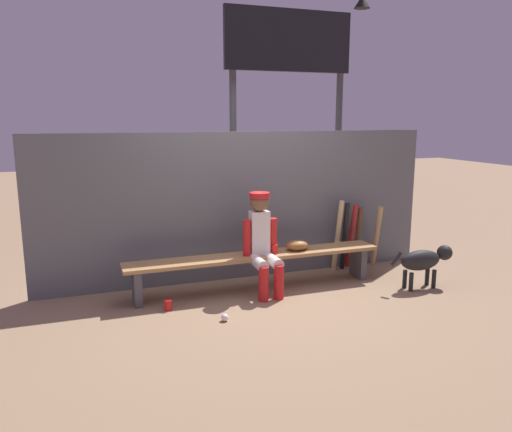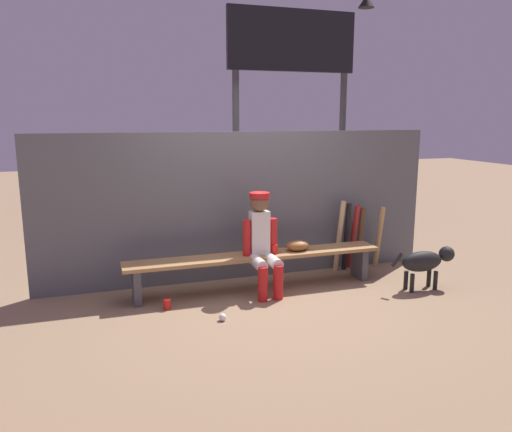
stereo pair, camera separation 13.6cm
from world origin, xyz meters
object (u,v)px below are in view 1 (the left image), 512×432
(baseball_glove, at_px, (297,245))
(bat_aluminum_red, at_px, (351,236))
(player_seated, at_px, (263,240))
(bat_wood_natural, at_px, (338,236))
(cup_on_ground, at_px, (168,305))
(bat_wood_dark, at_px, (358,237))
(dugout_bench, at_px, (256,261))
(bat_wood_tan, at_px, (377,236))
(dog, at_px, (425,260))
(cup_on_bench, at_px, (274,249))
(scoreboard, at_px, (292,72))
(bat_aluminum_black, at_px, (345,237))
(baseball, at_px, (225,317))

(baseball_glove, relative_size, bat_aluminum_red, 0.32)
(player_seated, relative_size, bat_aluminum_red, 1.31)
(player_seated, distance_m, bat_wood_natural, 1.27)
(player_seated, height_order, bat_aluminum_red, player_seated)
(bat_wood_natural, height_order, cup_on_ground, bat_wood_natural)
(bat_wood_natural, xyz_separation_m, bat_wood_dark, (0.33, 0.05, -0.06))
(dugout_bench, relative_size, player_seated, 2.63)
(bat_wood_tan, height_order, dog, bat_wood_tan)
(cup_on_bench, distance_m, scoreboard, 2.90)
(player_seated, distance_m, scoreboard, 2.89)
(dugout_bench, height_order, baseball_glove, baseball_glove)
(dugout_bench, relative_size, bat_wood_dark, 3.64)
(cup_on_ground, height_order, dog, dog)
(cup_on_ground, bearing_deg, bat_aluminum_red, 14.55)
(bat_wood_dark, height_order, cup_on_ground, bat_wood_dark)
(dugout_bench, relative_size, cup_on_bench, 27.48)
(bat_wood_dark, relative_size, scoreboard, 0.22)
(player_seated, height_order, cup_on_bench, player_seated)
(bat_aluminum_red, relative_size, bat_wood_dark, 1.06)
(bat_aluminum_red, xyz_separation_m, dog, (0.41, -0.97, -0.10))
(player_seated, distance_m, dog, 1.93)
(bat_aluminum_black, relative_size, bat_wood_dark, 1.09)
(baseball, bearing_deg, scoreboard, 54.09)
(bat_wood_dark, relative_size, cup_on_ground, 7.55)
(bat_aluminum_red, distance_m, bat_wood_dark, 0.09)
(player_seated, relative_size, baseball, 15.52)
(baseball_glove, xyz_separation_m, bat_wood_tan, (1.30, 0.31, -0.07))
(player_seated, xyz_separation_m, cup_on_bench, (0.17, 0.06, -0.14))
(player_seated, bearing_deg, baseball_glove, 12.68)
(player_seated, relative_size, cup_on_ground, 10.44)
(baseball_glove, xyz_separation_m, bat_aluminum_red, (0.95, 0.37, -0.05))
(player_seated, xyz_separation_m, bat_aluminum_black, (1.30, 0.43, -0.17))
(baseball, bearing_deg, bat_wood_dark, 27.54)
(bat_wood_natural, relative_size, bat_aluminum_black, 1.04)
(bat_wood_natural, height_order, scoreboard, scoreboard)
(player_seated, bearing_deg, scoreboard, 57.78)
(bat_wood_natural, height_order, bat_aluminum_black, bat_wood_natural)
(baseball_glove, distance_m, bat_wood_dark, 1.10)
(bat_aluminum_black, bearing_deg, bat_wood_dark, 10.39)
(bat_aluminum_red, xyz_separation_m, cup_on_ground, (-2.55, -0.66, -0.38))
(bat_aluminum_red, height_order, dog, bat_aluminum_red)
(baseball_glove, xyz_separation_m, bat_aluminum_black, (0.82, 0.32, -0.03))
(baseball_glove, bearing_deg, dog, -23.80)
(cup_on_bench, xyz_separation_m, dog, (1.68, -0.55, -0.15))
(bat_aluminum_black, relative_size, dog, 1.07)
(bat_wood_dark, bearing_deg, dugout_bench, -167.00)
(dugout_bench, bearing_deg, dog, -17.73)
(bat_aluminum_red, xyz_separation_m, scoreboard, (-0.32, 1.29, 2.19))
(baseball, xyz_separation_m, dog, (2.49, 0.16, 0.30))
(baseball, distance_m, dog, 2.51)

